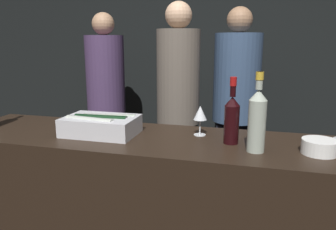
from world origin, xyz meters
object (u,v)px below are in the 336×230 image
red_wine_bottle_tall (232,117)px  person_blond_tee (106,94)px  ice_bin_with_bottles (101,124)px  person_grey_polo (236,102)px  bowl_white (319,146)px  wine_glass (200,114)px  person_in_hoodie (178,101)px  rose_wine_bottle (257,119)px

red_wine_bottle_tall → person_blond_tee: bearing=134.8°
ice_bin_with_bottles → red_wine_bottle_tall: size_ratio=1.17×
ice_bin_with_bottles → person_grey_polo: 1.42m
bowl_white → person_blond_tee: bearing=141.2°
wine_glass → person_grey_polo: bearing=83.9°
bowl_white → person_in_hoodie: size_ratio=0.09×
ice_bin_with_bottles → person_in_hoodie: 1.02m
ice_bin_with_bottles → bowl_white: size_ratio=2.48×
ice_bin_with_bottles → person_grey_polo: (0.65, 1.26, -0.07)m
person_grey_polo → person_in_hoodie: bearing=-162.8°
wine_glass → person_grey_polo: (0.12, 1.14, -0.13)m
person_blond_tee → ice_bin_with_bottles: bearing=-117.0°
person_blond_tee → bowl_white: bearing=-90.3°
ice_bin_with_bottles → bowl_white: bearing=-1.7°
red_wine_bottle_tall → person_blond_tee: size_ratio=0.19×
red_wine_bottle_tall → person_grey_polo: bearing=92.4°
rose_wine_bottle → wine_glass: bearing=146.1°
ice_bin_with_bottles → person_grey_polo: size_ratio=0.22×
ice_bin_with_bottles → red_wine_bottle_tall: (0.70, 0.02, 0.08)m
red_wine_bottle_tall → rose_wine_bottle: size_ratio=0.90×
person_in_hoodie → person_grey_polo: person_in_hoodie is taller
wine_glass → red_wine_bottle_tall: (0.17, -0.10, 0.01)m
ice_bin_with_bottles → rose_wine_bottle: size_ratio=1.06×
person_in_hoodie → person_grey_polo: (0.45, 0.26, -0.03)m
red_wine_bottle_tall → person_blond_tee: (-1.31, 1.32, -0.15)m
bowl_white → person_in_hoodie: 1.37m
red_wine_bottle_tall → rose_wine_bottle: (0.12, -0.10, 0.02)m
bowl_white → red_wine_bottle_tall: bearing=172.0°
ice_bin_with_bottles → person_blond_tee: person_blond_tee is taller
ice_bin_with_bottles → person_grey_polo: bearing=62.9°
bowl_white → person_blond_tee: person_blond_tee is taller
bowl_white → wine_glass: 0.60m
red_wine_bottle_tall → person_in_hoodie: 1.11m
bowl_white → person_grey_polo: size_ratio=0.09×
person_in_hoodie → person_blond_tee: person_in_hoodie is taller
red_wine_bottle_tall → person_grey_polo: person_grey_polo is taller
person_blond_tee → person_grey_polo: size_ratio=0.99×
bowl_white → person_in_hoodie: bearing=131.0°
wine_glass → person_blond_tee: size_ratio=0.09×
bowl_white → person_grey_polo: bearing=109.1°
bowl_white → rose_wine_bottle: rose_wine_bottle is taller
wine_glass → person_blond_tee: bearing=133.0°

